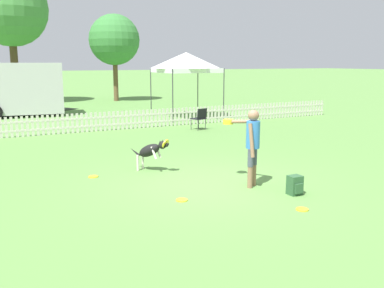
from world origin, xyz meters
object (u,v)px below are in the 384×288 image
at_px(frisbee_near_handler, 93,177).
at_px(leaping_dog, 151,150).
at_px(equipment_trailer, 9,89).
at_px(frisbee_midfield, 182,200).
at_px(folding_chair_center, 200,117).
at_px(frisbee_near_dog, 302,209).
at_px(canopy_tent_main, 186,63).
at_px(tree_right_grove, 114,40).
at_px(tree_left_grove, 10,10).
at_px(handler_person, 251,139).
at_px(backpack_on_grass, 295,185).

bearing_deg(frisbee_near_handler, leaping_dog, -4.43).
distance_m(frisbee_near_handler, equipment_trailer, 12.70).
distance_m(leaping_dog, frisbee_midfield, 2.38).
bearing_deg(folding_chair_center, frisbee_near_dog, 58.80).
height_order(folding_chair_center, canopy_tent_main, canopy_tent_main).
relative_size(equipment_trailer, tree_right_grove, 1.02).
relative_size(frisbee_near_dog, folding_chair_center, 0.27).
bearing_deg(tree_left_grove, handler_person, -82.93).
distance_m(frisbee_near_handler, backpack_on_grass, 4.47).
xyz_separation_m(backpack_on_grass, tree_right_grove, (2.93, 21.46, 3.77)).
xyz_separation_m(backpack_on_grass, tree_left_grove, (-3.14, 22.46, 5.45)).
relative_size(canopy_tent_main, tree_right_grove, 0.53).
height_order(handler_person, leaping_dog, handler_person).
distance_m(frisbee_midfield, tree_right_grove, 21.77).
bearing_deg(handler_person, leaping_dog, 90.29).
xyz_separation_m(canopy_tent_main, tree_left_grove, (-6.41, 10.93, 3.11)).
bearing_deg(tree_left_grove, equipment_trailer, -97.47).
xyz_separation_m(handler_person, frisbee_midfield, (-1.69, -0.22, -1.00)).
bearing_deg(equipment_trailer, canopy_tent_main, -22.83).
height_order(backpack_on_grass, folding_chair_center, folding_chair_center).
bearing_deg(frisbee_near_handler, folding_chair_center, 42.68).
relative_size(leaping_dog, tree_right_grove, 0.18).
xyz_separation_m(frisbee_midfield, folding_chair_center, (4.28, 7.35, 0.49)).
bearing_deg(tree_right_grove, frisbee_near_handler, -108.53).
xyz_separation_m(handler_person, frisbee_near_handler, (-2.77, 2.20, -1.00)).
bearing_deg(handler_person, backpack_on_grass, -95.91).
relative_size(frisbee_near_handler, backpack_on_grass, 0.58).
distance_m(equipment_trailer, tree_right_grove, 9.42).
bearing_deg(leaping_dog, frisbee_near_handler, -37.84).
bearing_deg(frisbee_near_handler, tree_right_grove, 71.47).
distance_m(backpack_on_grass, canopy_tent_main, 12.22).
xyz_separation_m(folding_chair_center, equipment_trailer, (-6.15, 7.67, 0.83)).
bearing_deg(folding_chair_center, equipment_trailer, -65.96).
distance_m(leaping_dog, tree_right_grove, 19.40).
distance_m(folding_chair_center, tree_left_grove, 16.21).
xyz_separation_m(frisbee_midfield, backpack_on_grass, (2.15, -0.67, 0.18)).
distance_m(frisbee_near_handler, tree_left_grove, 20.18).
height_order(equipment_trailer, tree_left_grove, tree_left_grove).
distance_m(frisbee_near_handler, frisbee_midfield, 2.65).
height_order(leaping_dog, tree_right_grove, tree_right_grove).
relative_size(leaping_dog, canopy_tent_main, 0.33).
distance_m(canopy_tent_main, tree_right_grove, 10.03).
height_order(handler_person, folding_chair_center, handler_person).
bearing_deg(folding_chair_center, backpack_on_grass, 60.43).
relative_size(backpack_on_grass, tree_left_grove, 0.05).
distance_m(handler_person, folding_chair_center, 7.61).
bearing_deg(frisbee_near_dog, frisbee_midfield, 139.50).
xyz_separation_m(frisbee_near_dog, folding_chair_center, (2.60, 8.78, 0.49)).
distance_m(backpack_on_grass, tree_right_grove, 21.99).
relative_size(tree_left_grove, tree_right_grove, 1.41).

